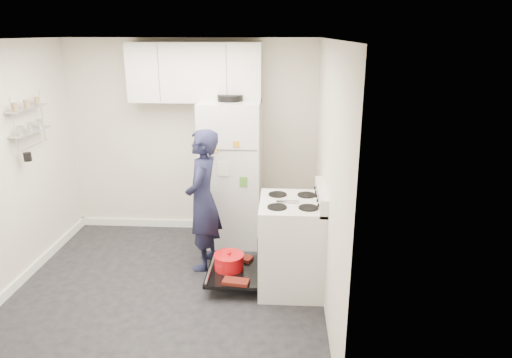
# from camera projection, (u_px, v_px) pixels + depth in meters

# --- Properties ---
(room) EXTENTS (3.21, 3.21, 2.51)m
(room) POSITION_uv_depth(u_px,v_px,m) (159.00, 178.00, 4.43)
(room) COLOR black
(room) RESTS_ON ground
(electric_range) EXTENTS (0.66, 0.76, 1.10)m
(electric_range) POSITION_uv_depth(u_px,v_px,m) (290.00, 245.00, 4.70)
(electric_range) COLOR silver
(electric_range) RESTS_ON ground
(open_oven_door) EXTENTS (0.55, 0.70, 0.24)m
(open_oven_door) POSITION_uv_depth(u_px,v_px,m) (232.00, 266.00, 4.83)
(open_oven_door) COLOR black
(open_oven_door) RESTS_ON ground
(refrigerator) EXTENTS (0.72, 0.74, 1.86)m
(refrigerator) POSITION_uv_depth(u_px,v_px,m) (231.00, 173.00, 5.65)
(refrigerator) COLOR white
(refrigerator) RESTS_ON ground
(upper_cabinets) EXTENTS (1.60, 0.33, 0.70)m
(upper_cabinets) POSITION_uv_depth(u_px,v_px,m) (195.00, 72.00, 5.48)
(upper_cabinets) COLOR silver
(upper_cabinets) RESTS_ON room
(wall_shelf_rack) EXTENTS (0.14, 0.60, 0.61)m
(wall_shelf_rack) POSITION_uv_depth(u_px,v_px,m) (28.00, 120.00, 4.81)
(wall_shelf_rack) COLOR #B2B2B7
(wall_shelf_rack) RESTS_ON room
(person) EXTENTS (0.44, 0.62, 1.59)m
(person) POSITION_uv_depth(u_px,v_px,m) (203.00, 200.00, 5.02)
(person) COLOR #191B38
(person) RESTS_ON ground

